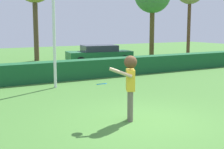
# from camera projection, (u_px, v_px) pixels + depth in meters

# --- Properties ---
(ground_plane) EXTENTS (60.00, 60.00, 0.00)m
(ground_plane) POSITION_uv_depth(u_px,v_px,m) (143.00, 121.00, 9.11)
(ground_plane) COLOR #427530
(person) EXTENTS (0.83, 0.51, 1.80)m
(person) POSITION_uv_depth(u_px,v_px,m) (130.00, 79.00, 9.00)
(person) COLOR #6E6256
(person) RESTS_ON ground
(frisbee) EXTENTS (0.27, 0.27, 0.08)m
(frisbee) POSITION_uv_depth(u_px,v_px,m) (102.00, 84.00, 8.67)
(frisbee) COLOR #268CE5
(hedge_row) EXTENTS (25.29, 0.90, 0.90)m
(hedge_row) POSITION_uv_depth(u_px,v_px,m) (50.00, 71.00, 15.44)
(hedge_row) COLOR #19542C
(hedge_row) RESTS_ON ground
(parked_car_green) EXTENTS (4.43, 2.40, 1.25)m
(parked_car_green) POSITION_uv_depth(u_px,v_px,m) (99.00, 54.00, 21.92)
(parked_car_green) COLOR #1E6633
(parked_car_green) RESTS_ON ground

